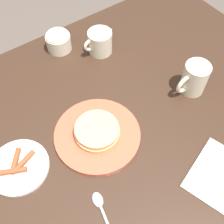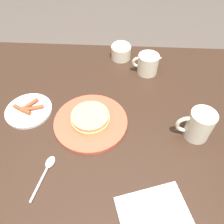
{
  "view_description": "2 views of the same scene",
  "coord_description": "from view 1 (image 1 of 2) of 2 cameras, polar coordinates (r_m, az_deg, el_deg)",
  "views": [
    {
      "loc": [
        0.14,
        0.32,
        1.43
      ],
      "look_at": [
        -0.12,
        -0.05,
        0.77
      ],
      "focal_mm": 45.0,
      "sensor_mm": 36.0,
      "label": 1
    },
    {
      "loc": [
        -0.15,
        0.42,
        1.31
      ],
      "look_at": [
        -0.12,
        -0.05,
        0.77
      ],
      "focal_mm": 35.0,
      "sensor_mm": 36.0,
      "label": 2
    }
  ],
  "objects": [
    {
      "name": "spoon",
      "position": [
        0.71,
        -2.1,
        -19.17
      ],
      "size": [
        0.04,
        0.14,
        0.01
      ],
      "color": "silver",
      "rests_on": "dining_table"
    },
    {
      "name": "creamer_pitcher",
      "position": [
        0.98,
        -2.41,
        14.11
      ],
      "size": [
        0.12,
        0.08,
        0.09
      ],
      "color": "beige",
      "rests_on": "dining_table"
    },
    {
      "name": "side_plate_bacon",
      "position": [
        0.79,
        -18.41,
        -10.47
      ],
      "size": [
        0.16,
        0.16,
        0.02
      ],
      "color": "silver",
      "rests_on": "dining_table"
    },
    {
      "name": "ground_plane",
      "position": [
        1.47,
        -2.98,
        -20.69
      ],
      "size": [
        8.0,
        8.0,
        0.0
      ],
      "primitive_type": "plane",
      "color": "#51473F"
    },
    {
      "name": "pancake_plate",
      "position": [
        0.78,
        -3.03,
        -4.33
      ],
      "size": [
        0.24,
        0.24,
        0.04
      ],
      "color": "#DB5138",
      "rests_on": "dining_table"
    },
    {
      "name": "sugar_bowl",
      "position": [
        1.01,
        -10.87,
        14.16
      ],
      "size": [
        0.09,
        0.09,
        0.08
      ],
      "color": "beige",
      "rests_on": "dining_table"
    },
    {
      "name": "napkin",
      "position": [
        0.79,
        20.82,
        -11.86
      ],
      "size": [
        0.2,
        0.18,
        0.01
      ],
      "color": "silver",
      "rests_on": "dining_table"
    },
    {
      "name": "coffee_mug",
      "position": [
        0.89,
        16.31,
        6.59
      ],
      "size": [
        0.11,
        0.08,
        0.1
      ],
      "color": "beige",
      "rests_on": "dining_table"
    },
    {
      "name": "dining_table",
      "position": [
        0.87,
        -4.81,
        -10.84
      ],
      "size": [
        1.52,
        0.97,
        0.74
      ],
      "color": "#332116",
      "rests_on": "ground_plane"
    }
  ]
}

